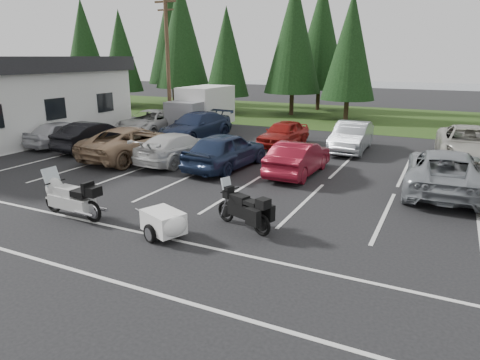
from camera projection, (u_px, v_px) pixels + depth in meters
name	position (u px, v px, depth m)	size (l,w,h in m)	color
ground	(208.00, 199.00, 15.27)	(120.00, 120.00, 0.00)	black
grass_strip	(352.00, 117.00, 35.97)	(80.00, 16.00, 0.01)	#213C13
lake_water	(426.00, 92.00, 61.02)	(70.00, 50.00, 0.02)	slate
utility_pole	(168.00, 59.00, 28.54)	(1.60, 0.26, 9.00)	#473321
box_truck	(199.00, 109.00, 29.03)	(2.40, 5.60, 2.90)	silver
stall_markings	(234.00, 184.00, 17.00)	(32.00, 16.00, 0.01)	silver
conifer_0	(84.00, 43.00, 44.77)	(4.58, 4.58, 10.66)	#332316
conifer_1	(121.00, 51.00, 41.35)	(3.96, 3.96, 9.22)	#332316
conifer_2	(181.00, 33.00, 39.76)	(5.10, 5.10, 11.89)	#332316
conifer_3	(227.00, 52.00, 36.70)	(3.87, 3.87, 9.02)	#332316
conifer_4	(294.00, 36.00, 35.32)	(4.80, 4.80, 11.17)	#332316
conifer_5	(350.00, 46.00, 32.33)	(4.14, 4.14, 9.63)	#332316
conifer_back_a	(172.00, 34.00, 45.01)	(5.28, 5.28, 12.30)	#332316
conifer_back_b	(321.00, 35.00, 38.80)	(4.97, 4.97, 11.58)	#332316
car_near_0	(63.00, 133.00, 24.12)	(1.73, 4.31, 1.47)	silver
car_near_1	(95.00, 136.00, 23.13)	(1.62, 4.65, 1.53)	black
car_near_2	(134.00, 143.00, 21.15)	(2.64, 5.74, 1.59)	#907153
car_near_3	(178.00, 148.00, 20.38)	(1.99, 4.89, 1.42)	silver
car_near_4	(226.00, 150.00, 19.21)	(1.98, 4.91, 1.67)	#1C2A48
car_near_5	(299.00, 158.00, 18.27)	(1.54, 4.41, 1.45)	maroon
car_near_6	(445.00, 171.00, 15.87)	(2.68, 5.81, 1.61)	gray
car_far_0	(151.00, 122.00, 27.71)	(2.58, 5.60, 1.56)	#B9B8B7
car_far_1	(196.00, 126.00, 25.99)	(2.27, 5.59, 1.62)	#1A2643
car_far_2	(283.00, 133.00, 24.16)	(1.69, 4.20, 1.43)	maroon
car_far_3	(351.00, 137.00, 22.81)	(1.64, 4.69, 1.55)	gray
car_far_4	(470.00, 144.00, 20.48)	(2.78, 6.02, 1.67)	#A7A599
touring_motorcycle	(71.00, 194.00, 13.35)	(2.76, 0.85, 1.53)	silver
cargo_trailer	(164.00, 224.00, 11.92)	(1.72, 0.97, 0.79)	white
adventure_motorcycle	(243.00, 205.00, 12.47)	(2.38, 0.83, 1.45)	black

